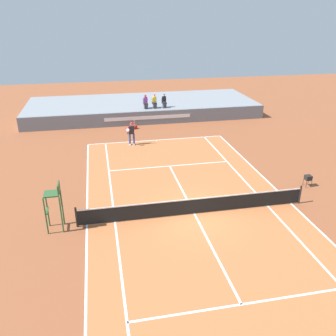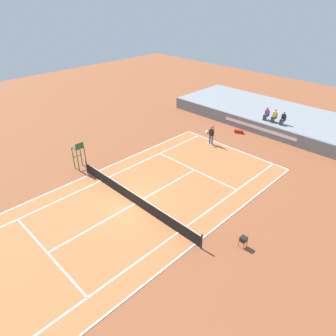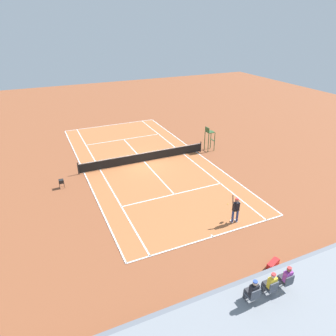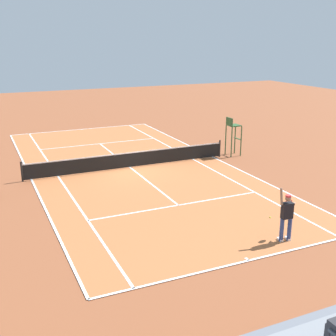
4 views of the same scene
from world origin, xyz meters
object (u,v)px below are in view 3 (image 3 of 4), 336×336
tennis_ball (228,204)px  umpire_chair (209,136)px  spectator_seated_1 (270,284)px  equipment_bag (273,264)px  tennis_player (236,209)px  spectator_seated_2 (252,291)px  ball_hopper (61,181)px  spectator_seated_0 (286,278)px

tennis_ball → umpire_chair: 10.17m
spectator_seated_1 → equipment_bag: (-2.44, -2.22, -1.73)m
spectator_seated_1 → tennis_player: 7.04m
spectator_seated_2 → tennis_ball: bearing=-119.2°
spectator_seated_2 → umpire_chair: bearing=-116.2°
tennis_ball → ball_hopper: ball_hopper is taller
spectator_seated_1 → equipment_bag: 3.72m
spectator_seated_1 → spectator_seated_2: (0.94, 0.00, 0.00)m
spectator_seated_1 → tennis_ball: bearing=-114.1°
tennis_ball → ball_hopper: (10.42, -7.40, 0.54)m
equipment_bag → umpire_chair: bearing=-108.9°
spectator_seated_1 → equipment_bag: size_ratio=1.32×
spectator_seated_2 → ball_hopper: bearing=-69.8°
spectator_seated_0 → spectator_seated_2: 1.79m
tennis_player → tennis_ball: (-0.81, -1.94, -0.96)m
spectator_seated_2 → tennis_player: bearing=-121.1°
spectator_seated_0 → spectator_seated_1: size_ratio=1.00×
tennis_ball → umpire_chair: (-3.98, -9.23, 1.52)m
spectator_seated_1 → equipment_bag: bearing=-137.7°
spectator_seated_0 → spectator_seated_2: size_ratio=1.00×
spectator_seated_2 → umpire_chair: (-8.62, -17.53, -0.33)m
spectator_seated_2 → tennis_ball: (-4.64, -8.30, -1.85)m
spectator_seated_2 → tennis_player: (-3.83, -6.36, -0.89)m
spectator_seated_0 → tennis_player: size_ratio=0.61×
spectator_seated_0 → tennis_ball: (-2.86, -8.30, -1.85)m
tennis_player → equipment_bag: bearing=83.7°
spectator_seated_0 → spectator_seated_2: bearing=0.0°
equipment_bag → spectator_seated_1: bearing=42.3°
spectator_seated_2 → umpire_chair: size_ratio=0.52×
tennis_ball → umpire_chair: bearing=-113.3°
ball_hopper → spectator_seated_2: bearing=110.2°
umpire_chair → tennis_ball: bearing=66.7°
umpire_chair → equipment_bag: bearing=71.1°
spectator_seated_1 → umpire_chair: (-7.69, -17.53, -0.33)m
tennis_ball → spectator_seated_0: bearing=71.0°
spectator_seated_0 → umpire_chair: (-6.83, -17.53, -0.33)m
tennis_ball → tennis_player: bearing=67.3°
spectator_seated_1 → spectator_seated_2: size_ratio=1.00×
tennis_player → umpire_chair: size_ratio=0.85×
spectator_seated_1 → tennis_player: (-2.89, -6.36, -0.89)m
equipment_bag → spectator_seated_2: bearing=33.3°
spectator_seated_0 → spectator_seated_2: same height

